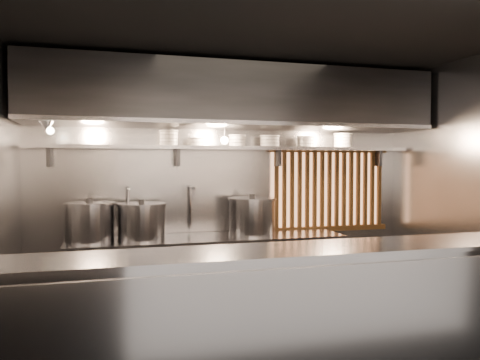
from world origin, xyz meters
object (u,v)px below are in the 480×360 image
pendant_bulb (225,140)px  stock_pot_left (89,222)px  stock_pot_mid (142,221)px  stock_pot_right (252,216)px  heat_lamp (47,125)px

pendant_bulb → stock_pot_left: size_ratio=0.29×
stock_pot_mid → stock_pot_right: (1.22, 0.03, 0.02)m
pendant_bulb → stock_pot_right: bearing=-10.9°
heat_lamp → stock_pot_left: bearing=36.8°
pendant_bulb → stock_pot_right: (0.30, -0.06, -0.85)m
pendant_bulb → stock_pot_left: 1.68m
pendant_bulb → stock_pot_left: bearing=-176.7°
heat_lamp → stock_pot_left: 1.06m
stock_pot_left → stock_pot_right: stock_pot_right is taller
heat_lamp → pendant_bulb: size_ratio=1.87×
pendant_bulb → stock_pot_left: (-1.44, -0.08, -0.86)m
stock_pot_mid → pendant_bulb: bearing=5.4°
heat_lamp → stock_pot_mid: (0.88, 0.26, -0.97)m
pendant_bulb → stock_pot_mid: size_ratio=0.28×
heat_lamp → stock_pot_mid: size_ratio=0.53×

